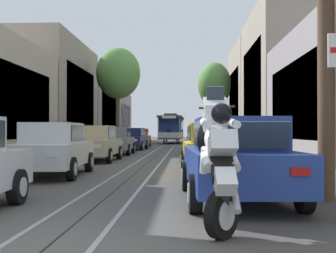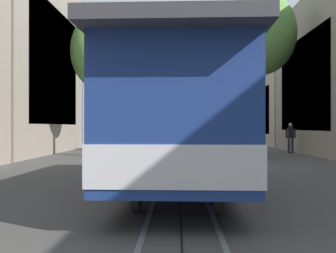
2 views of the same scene
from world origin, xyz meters
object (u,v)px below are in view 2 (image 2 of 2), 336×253
(street_tree_kerb_left_second, at_px, (260,33))
(street_tree_kerb_right_near, at_px, (142,87))
(parked_car_green_mid_right, at_px, (151,134))
(parked_car_orange_sixth_left, at_px, (228,141))
(parked_car_navy_fifth_left, at_px, (214,138))
(street_sign_post, at_px, (147,125))
(parked_car_blue_fourth_right, at_px, (145,136))
(parked_car_grey_fourth_left, at_px, (209,136))
(parked_car_yellow_second_right, at_px, (155,133))
(cable_car_trolley, at_px, (180,119))
(street_tree_kerb_left_near, at_px, (212,96))
(parked_car_beige_mid_left, at_px, (205,134))
(motorcycle_with_rider, at_px, (162,131))
(pedestrian_on_right_pavement, at_px, (291,136))
(parked_car_white_near_left, at_px, (197,132))
(parked_car_white_second_left, at_px, (200,133))
(parked_car_blue_near_right, at_px, (156,133))
(street_tree_kerb_right_second, at_px, (99,52))

(street_tree_kerb_left_second, bearing_deg, street_tree_kerb_right_near, -73.36)
(parked_car_green_mid_right, bearing_deg, parked_car_orange_sixth_left, 105.93)
(parked_car_navy_fifth_left, xyz_separation_m, street_sign_post, (6.07, -25.14, 0.92))
(parked_car_navy_fifth_left, height_order, parked_car_blue_fourth_right, same)
(parked_car_grey_fourth_left, height_order, parked_car_green_mid_right, same)
(parked_car_yellow_second_right, relative_size, cable_car_trolley, 0.48)
(street_tree_kerb_left_near, relative_size, street_tree_kerb_left_second, 0.85)
(parked_car_blue_fourth_right, bearing_deg, street_tree_kerb_left_near, -110.02)
(street_sign_post, bearing_deg, street_tree_kerb_left_second, 104.66)
(parked_car_navy_fifth_left, distance_m, parked_car_yellow_second_right, 18.10)
(parked_car_blue_fourth_right, distance_m, street_tree_kerb_right_near, 18.34)
(parked_car_beige_mid_left, xyz_separation_m, motorcycle_with_rider, (4.47, -13.45, 0.22))
(street_tree_kerb_left_near, distance_m, pedestrian_on_right_pavement, 27.19)
(parked_car_beige_mid_left, relative_size, street_tree_kerb_right_near, 0.55)
(parked_car_white_near_left, xyz_separation_m, street_tree_kerb_left_near, (-1.77, 1.31, 4.31))
(parked_car_navy_fifth_left, distance_m, cable_car_trolley, 17.88)
(parked_car_orange_sixth_left, distance_m, street_tree_kerb_right_near, 30.08)
(parked_car_white_near_left, height_order, pedestrian_on_right_pavement, pedestrian_on_right_pavement)
(parked_car_grey_fourth_left, relative_size, pedestrian_on_right_pavement, 2.58)
(motorcycle_with_rider, bearing_deg, street_tree_kerb_right_near, 50.17)
(cable_car_trolley, bearing_deg, parked_car_white_second_left, -93.80)
(motorcycle_with_rider, bearing_deg, parked_car_beige_mid_left, 108.37)
(parked_car_white_second_left, height_order, motorcycle_with_rider, motorcycle_with_rider)
(cable_car_trolley, xyz_separation_m, pedestrian_on_right_pavement, (-6.29, -14.57, -0.70))
(parked_car_white_near_left, height_order, parked_car_white_second_left, same)
(street_tree_kerb_right_near, distance_m, cable_car_trolley, 41.17)
(parked_car_grey_fourth_left, bearing_deg, street_tree_kerb_left_near, -95.46)
(parked_car_blue_near_right, bearing_deg, parked_car_navy_fifth_left, 101.89)
(parked_car_green_mid_right, height_order, parked_car_blue_fourth_right, same)
(parked_car_navy_fifth_left, xyz_separation_m, parked_car_yellow_second_right, (4.74, -17.47, 0.00))
(street_tree_kerb_left_near, bearing_deg, parked_car_beige_mid_left, 81.95)
(parked_car_grey_fourth_left, height_order, street_tree_kerb_right_second, street_tree_kerb_right_second)
(parked_car_navy_fifth_left, height_order, pedestrian_on_right_pavement, pedestrian_on_right_pavement)
(parked_car_navy_fifth_left, bearing_deg, parked_car_beige_mid_left, -90.76)
(street_tree_kerb_right_second, bearing_deg, parked_car_white_second_left, -104.96)
(parked_car_white_near_left, bearing_deg, street_sign_post, -1.70)
(motorcycle_with_rider, bearing_deg, parked_car_white_near_left, 170.22)
(parked_car_blue_near_right, bearing_deg, parked_car_beige_mid_left, 114.93)
(parked_car_beige_mid_left, bearing_deg, parked_car_white_second_left, -89.60)
(parked_car_orange_sixth_left, bearing_deg, street_tree_kerb_right_second, -1.73)
(parked_car_orange_sixth_left, bearing_deg, parked_car_grey_fourth_left, -89.81)
(parked_car_green_mid_right, distance_m, street_tree_kerb_left_second, 18.86)
(street_tree_kerb_left_second, distance_m, street_tree_kerb_right_second, 8.29)
(parked_car_blue_near_right, bearing_deg, street_tree_kerb_right_second, 87.01)
(parked_car_blue_near_right, xyz_separation_m, motorcycle_with_rider, (-0.55, -2.67, 0.22))
(street_tree_kerb_right_second, bearing_deg, parked_car_green_mid_right, -95.24)
(parked_car_beige_mid_left, bearing_deg, cable_car_trolley, 85.31)
(parked_car_blue_fourth_right, distance_m, street_tree_kerb_left_second, 13.80)
(parked_car_orange_sixth_left, relative_size, street_tree_kerb_right_near, 0.55)
(parked_car_grey_fourth_left, bearing_deg, motorcycle_with_rider, -76.84)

